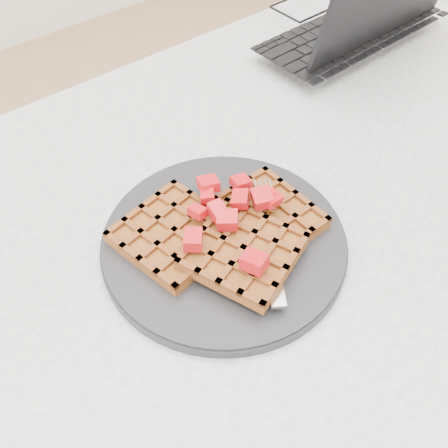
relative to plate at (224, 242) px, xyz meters
The scene contains 7 objects.
ground 0.77m from the plate, ahead, with size 4.00×4.00×0.00m, color tan.
table 0.19m from the plate, ahead, with size 1.20×0.80×0.75m.
plate is the anchor object (origin of this frame).
waffles 0.02m from the plate, 87.49° to the right, with size 0.22×0.21×0.03m.
strawberry_pile 0.05m from the plate, 90.00° to the left, with size 0.15×0.15×0.02m, color #990008, non-canonical shape.
fork 0.05m from the plate, 45.29° to the right, with size 0.02×0.18×0.02m, color silver, non-canonical shape.
laptop 0.53m from the plate, 27.88° to the left, with size 0.37×0.27×0.25m.
Camera 1 is at (-0.38, -0.30, 1.22)m, focal length 40.00 mm.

